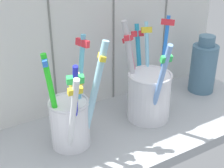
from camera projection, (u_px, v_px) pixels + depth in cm
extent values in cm
cube|color=#9EA3A8|center=(114.00, 136.00, 60.17)|extent=(64.00, 22.00, 2.00)
cube|color=silver|center=(80.00, 4.00, 59.53)|extent=(64.00, 2.00, 45.00)
cube|color=gray|center=(49.00, 10.00, 55.77)|extent=(0.30, 0.20, 45.00)
cube|color=gray|center=(114.00, 1.00, 61.62)|extent=(0.30, 0.20, 45.00)
cylinder|color=white|center=(70.00, 123.00, 54.79)|extent=(6.63, 6.63, 8.07)
torus|color=silver|center=(69.00, 102.00, 52.96)|extent=(6.79, 6.79, 0.50)
cylinder|color=#61BEE5|center=(79.00, 90.00, 53.65)|extent=(3.53, 1.74, 18.31)
cube|color=#E5333F|center=(83.00, 43.00, 50.82)|extent=(1.52, 2.66, 1.19)
cylinder|color=tan|center=(75.00, 111.00, 51.86)|extent=(1.11, 3.42, 14.23)
cube|color=yellow|center=(76.00, 82.00, 48.71)|extent=(2.24, 1.16, 1.25)
cylinder|color=#29E525|center=(54.00, 103.00, 51.39)|extent=(2.80, 1.73, 16.76)
cube|color=blue|center=(45.00, 61.00, 47.98)|extent=(1.62, 2.67, 1.01)
cylinder|color=white|center=(73.00, 119.00, 48.51)|extent=(1.55, 6.66, 15.81)
cube|color=yellow|center=(75.00, 91.00, 44.30)|extent=(2.14, 1.16, 1.17)
cylinder|color=#98CEE6|center=(94.00, 96.00, 52.06)|extent=(5.25, 2.68, 18.28)
cube|color=yellow|center=(102.00, 57.00, 49.38)|extent=(1.64, 2.24, 0.99)
cylinder|color=#1D24C3|center=(75.00, 109.00, 50.13)|extent=(2.07, 5.28, 16.47)
cube|color=green|center=(75.00, 80.00, 46.19)|extent=(2.67, 1.72, 1.31)
cylinder|color=silver|center=(149.00, 96.00, 62.00)|extent=(8.08, 8.08, 8.99)
torus|color=silver|center=(150.00, 75.00, 59.95)|extent=(8.18, 8.18, 0.50)
cylinder|color=#88D3F4|center=(148.00, 68.00, 63.45)|extent=(3.21, 6.20, 16.78)
cube|color=yellow|center=(147.00, 30.00, 62.33)|extent=(2.22, 1.66, 1.24)
cylinder|color=silver|center=(132.00, 70.00, 60.51)|extent=(4.03, 3.26, 18.52)
cube|color=#E5333F|center=(127.00, 37.00, 57.70)|extent=(1.98, 2.22, 1.02)
cylinder|color=#CD6685|center=(134.00, 71.00, 62.42)|extent=(2.83, 4.85, 16.45)
cube|color=#E5333F|center=(128.00, 39.00, 60.40)|extent=(2.73, 1.93, 1.00)
cylinder|color=#75A0E1|center=(159.00, 87.00, 55.97)|extent=(1.67, 5.81, 17.10)
cube|color=green|center=(166.00, 59.00, 52.01)|extent=(2.01, 1.22, 1.22)
cylinder|color=#2799CA|center=(139.00, 67.00, 64.83)|extent=(2.61, 6.04, 16.08)
cube|color=#E5333F|center=(137.00, 34.00, 63.69)|extent=(2.58, 1.60, 1.24)
cylinder|color=#2876EC|center=(163.00, 65.00, 62.85)|extent=(4.55, 3.78, 18.16)
cube|color=#E5333F|center=(168.00, 22.00, 60.85)|extent=(2.20, 2.46, 1.22)
cylinder|color=slate|center=(203.00, 69.00, 71.48)|extent=(5.52, 5.52, 10.44)
cylinder|color=slate|center=(207.00, 41.00, 68.60)|extent=(3.39, 3.39, 2.18)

